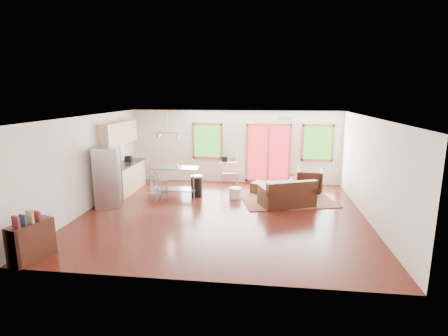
# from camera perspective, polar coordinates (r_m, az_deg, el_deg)

# --- Properties ---
(floor) EXTENTS (7.50, 7.00, 0.02)m
(floor) POSITION_cam_1_polar(r_m,az_deg,el_deg) (9.54, -0.22, -7.51)
(floor) COLOR #360F0A
(floor) RESTS_ON ground
(ceiling) EXTENTS (7.50, 7.00, 0.02)m
(ceiling) POSITION_cam_1_polar(r_m,az_deg,el_deg) (9.00, -0.24, 8.41)
(ceiling) COLOR white
(ceiling) RESTS_ON ground
(back_wall) EXTENTS (7.50, 0.02, 2.60)m
(back_wall) POSITION_cam_1_polar(r_m,az_deg,el_deg) (12.62, 1.79, 3.48)
(back_wall) COLOR silver
(back_wall) RESTS_ON ground
(left_wall) EXTENTS (0.02, 7.00, 2.60)m
(left_wall) POSITION_cam_1_polar(r_m,az_deg,el_deg) (10.34, -21.37, 0.73)
(left_wall) COLOR silver
(left_wall) RESTS_ON ground
(right_wall) EXTENTS (0.02, 7.00, 2.60)m
(right_wall) POSITION_cam_1_polar(r_m,az_deg,el_deg) (9.48, 22.94, -0.37)
(right_wall) COLOR silver
(right_wall) RESTS_ON ground
(front_wall) EXTENTS (7.50, 0.02, 2.60)m
(front_wall) POSITION_cam_1_polar(r_m,az_deg,el_deg) (5.83, -4.63, -6.83)
(front_wall) COLOR silver
(front_wall) RESTS_ON ground
(window_left) EXTENTS (1.10, 0.05, 1.30)m
(window_left) POSITION_cam_1_polar(r_m,az_deg,el_deg) (12.67, -2.74, 4.42)
(window_left) COLOR #1F4F17
(window_left) RESTS_ON back_wall
(french_doors) EXTENTS (1.60, 0.05, 2.10)m
(french_doors) POSITION_cam_1_polar(r_m,az_deg,el_deg) (12.55, 7.23, 2.41)
(french_doors) COLOR maroon
(french_doors) RESTS_ON back_wall
(window_right) EXTENTS (1.10, 0.05, 1.30)m
(window_right) POSITION_cam_1_polar(r_m,az_deg,el_deg) (12.61, 15.05, 3.98)
(window_right) COLOR #1F4F17
(window_right) RESTS_ON back_wall
(rug) EXTENTS (3.14, 2.69, 0.03)m
(rug) POSITION_cam_1_polar(r_m,az_deg,el_deg) (10.94, 10.11, -4.97)
(rug) COLOR #4F6338
(rug) RESTS_ON floor
(loveseat) EXTENTS (1.70, 1.35, 0.79)m
(loveseat) POSITION_cam_1_polar(r_m,az_deg,el_deg) (10.21, 10.30, -4.46)
(loveseat) COLOR black
(loveseat) RESTS_ON floor
(coffee_table) EXTENTS (1.06, 0.73, 0.39)m
(coffee_table) POSITION_cam_1_polar(r_m,az_deg,el_deg) (11.31, 9.51, -2.67)
(coffee_table) COLOR #361911
(coffee_table) RESTS_ON floor
(armchair) EXTENTS (0.89, 0.84, 0.83)m
(armchair) POSITION_cam_1_polar(r_m,az_deg,el_deg) (11.85, 13.77, -1.79)
(armchair) COLOR black
(armchair) RESTS_ON floor
(ottoman) EXTENTS (0.71, 0.71, 0.36)m
(ottoman) POSITION_cam_1_polar(r_m,az_deg,el_deg) (11.45, 6.05, -3.21)
(ottoman) COLOR black
(ottoman) RESTS_ON floor
(pouf) EXTENTS (0.48, 0.48, 0.33)m
(pouf) POSITION_cam_1_polar(r_m,az_deg,el_deg) (10.84, 1.85, -4.10)
(pouf) COLOR silver
(pouf) RESTS_ON floor
(vase) EXTENTS (0.22, 0.22, 0.31)m
(vase) POSITION_cam_1_polar(r_m,az_deg,el_deg) (11.33, 11.00, -1.78)
(vase) COLOR silver
(vase) RESTS_ON coffee_table
(book) EXTENTS (0.23, 0.10, 0.31)m
(book) POSITION_cam_1_polar(r_m,az_deg,el_deg) (11.03, 12.67, -2.03)
(book) COLOR maroon
(book) RESTS_ON coffee_table
(cabinets) EXTENTS (0.64, 2.24, 2.30)m
(cabinets) POSITION_cam_1_polar(r_m,az_deg,el_deg) (11.79, -16.19, 0.56)
(cabinets) COLOR tan
(cabinets) RESTS_ON floor
(refrigerator) EXTENTS (0.83, 0.81, 1.71)m
(refrigerator) POSITION_cam_1_polar(r_m,az_deg,el_deg) (10.46, -18.36, -1.41)
(refrigerator) COLOR #B7BABC
(refrigerator) RESTS_ON floor
(island) EXTENTS (1.49, 0.60, 0.94)m
(island) POSITION_cam_1_polar(r_m,az_deg,el_deg) (11.00, -8.21, -1.38)
(island) COLOR #B7BABC
(island) RESTS_ON floor
(cup) EXTENTS (0.13, 0.11, 0.13)m
(cup) POSITION_cam_1_polar(r_m,az_deg,el_deg) (10.93, -7.73, 0.52)
(cup) COLOR white
(cup) RESTS_ON island
(bar_stool_a) EXTENTS (0.40, 0.40, 0.79)m
(bar_stool_a) POSITION_cam_1_polar(r_m,az_deg,el_deg) (10.75, -11.33, -2.15)
(bar_stool_a) COLOR #B7BABC
(bar_stool_a) RESTS_ON floor
(bar_stool_b) EXTENTS (0.39, 0.39, 0.64)m
(bar_stool_b) POSITION_cam_1_polar(r_m,az_deg,el_deg) (10.80, -9.76, -2.62)
(bar_stool_b) COLOR #B7BABC
(bar_stool_b) RESTS_ON floor
(trash_can) EXTENTS (0.41, 0.41, 0.68)m
(trash_can) POSITION_cam_1_polar(r_m,az_deg,el_deg) (11.02, -4.49, -2.91)
(trash_can) COLOR black
(trash_can) RESTS_ON floor
(kitchen_cart) EXTENTS (0.70, 0.51, 0.98)m
(kitchen_cart) POSITION_cam_1_polar(r_m,az_deg,el_deg) (12.59, 0.73, 0.54)
(kitchen_cart) COLOR tan
(kitchen_cart) RESTS_ON floor
(bookshelf) EXTENTS (0.57, 0.92, 1.01)m
(bookshelf) POSITION_cam_1_polar(r_m,az_deg,el_deg) (7.85, -28.97, -10.31)
(bookshelf) COLOR #361911
(bookshelf) RESTS_ON floor
(ceiling_flush) EXTENTS (0.35, 0.35, 0.12)m
(ceiling_flush) POSITION_cam_1_polar(r_m,az_deg,el_deg) (9.55, 9.90, 7.96)
(ceiling_flush) COLOR white
(ceiling_flush) RESTS_ON ceiling
(pendant_light) EXTENTS (0.80, 0.18, 0.79)m
(pendant_light) POSITION_cam_1_polar(r_m,az_deg,el_deg) (10.92, -9.20, 5.15)
(pendant_light) COLOR gray
(pendant_light) RESTS_ON ceiling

